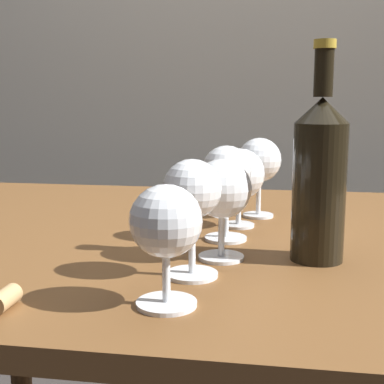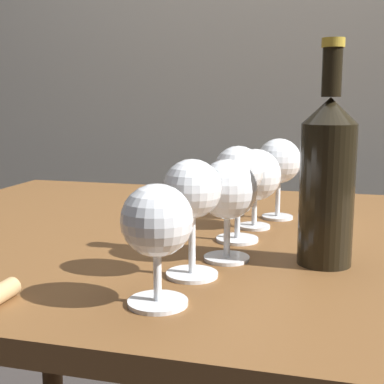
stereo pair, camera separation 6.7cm
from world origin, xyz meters
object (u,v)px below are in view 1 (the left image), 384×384
Objects in this scene: wine_glass_port at (192,194)px; wine_bottle at (319,176)px; wine_glass_cabernet at (222,191)px; wine_glass_chardonnay at (239,174)px; cork at (4,299)px; wine_glass_white at (166,224)px; wine_glass_amber at (226,174)px; wine_glass_rose at (259,162)px.

wine_bottle is at bearing 31.24° from wine_glass_port.
wine_glass_chardonnay is (0.01, 0.20, -0.00)m from wine_glass_cabernet.
wine_glass_white is at bearing 12.08° from cork.
wine_glass_port is 3.61× the size of cork.
wine_glass_port is 0.28m from wine_glass_chardonnay.
wine_glass_port is at bearing 37.17° from cork.
wine_glass_port is at bearing -109.68° from wine_glass_cabernet.
wine_glass_port reaches higher than cork.
wine_glass_cabernet is 0.32m from cork.
wine_glass_amber and wine_glass_rose have the same top height.
wine_glass_chardonnay is at bearing 82.20° from wine_glass_port.
wine_glass_white is at bearing -97.48° from wine_glass_chardonnay.
wine_glass_rose is at bearing 109.02° from wine_bottle.
wine_glass_white is 0.29m from wine_glass_amber.
wine_bottle is (0.12, -0.18, 0.03)m from wine_glass_chardonnay.
wine_glass_cabernet is at bearing -172.58° from wine_bottle.
wine_glass_rose is at bearing 75.99° from wine_glass_amber.
wine_glass_amber is 1.00× the size of wine_glass_rose.
wine_glass_port is 1.09× the size of wine_glass_chardonnay.
wine_glass_white is 0.97× the size of wine_glass_chardonnay.
wine_bottle reaches higher than wine_glass_amber.
wine_glass_rose is at bearing 63.36° from cork.
wine_glass_chardonnay reaches higher than wine_glass_white.
wine_glass_chardonnay is at bearing 62.09° from cork.
wine_glass_chardonnay is 0.48m from cork.
wine_glass_cabernet is 0.94× the size of wine_glass_amber.
wine_glass_port is at bearing -97.64° from wine_glass_amber.
cork is (-0.35, -0.24, -0.11)m from wine_bottle.
wine_glass_chardonnay is at bearing 124.32° from wine_bottle.
wine_glass_amber reaches higher than wine_glass_cabernet.
wine_glass_rose is 0.28m from wine_bottle.
wine_glass_white is 3.23× the size of cork.
wine_bottle is (0.14, -0.09, 0.01)m from wine_glass_amber.
wine_glass_cabernet reaches higher than wine_glass_white.
wine_glass_amber is at bearing -98.11° from wine_glass_chardonnay.
wine_bottle reaches higher than cork.
wine_glass_cabernet reaches higher than cork.
wine_glass_white is 0.95× the size of wine_glass_cabernet.
wine_glass_chardonnay is at bearing 81.89° from wine_glass_amber.
wine_glass_chardonnay is at bearing 82.52° from wine_glass_white.
wine_glass_port is at bearing -148.76° from wine_bottle.
wine_bottle is at bearing 34.50° from cork.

